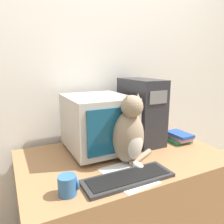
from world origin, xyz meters
name	(u,v)px	position (x,y,z in m)	size (l,w,h in m)	color
wall_back	(94,69)	(0.00, 0.88, 1.25)	(7.00, 0.05, 2.50)	silver
desk	(122,203)	(0.00, 0.41, 0.36)	(1.30, 0.81, 0.71)	#9E7047
crt_monitor	(98,123)	(-0.11, 0.55, 0.91)	(0.40, 0.46, 0.38)	#BCB7AD
computer_tower	(141,111)	(0.25, 0.58, 0.95)	(0.20, 0.40, 0.47)	#28282D
keyboard	(128,178)	(-0.13, 0.12, 0.72)	(0.48, 0.17, 0.02)	#2D2D2D
cat	(130,134)	(-0.02, 0.29, 0.90)	(0.30, 0.23, 0.42)	gray
book_stack	(178,137)	(0.50, 0.44, 0.75)	(0.17, 0.22, 0.07)	#28703D
pen	(100,179)	(-0.26, 0.19, 0.72)	(0.14, 0.02, 0.01)	navy
paper_sheet	(128,176)	(-0.11, 0.16, 0.71)	(0.24, 0.31, 0.00)	white
mug	(68,185)	(-0.44, 0.14, 0.76)	(0.09, 0.09, 0.09)	#33669E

